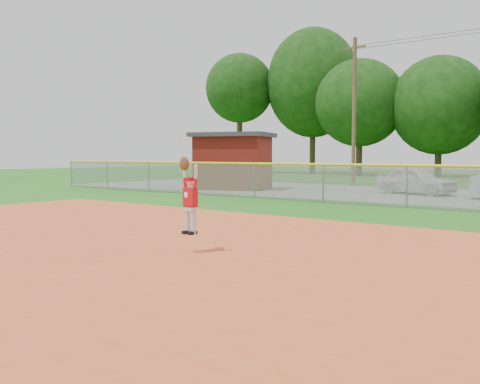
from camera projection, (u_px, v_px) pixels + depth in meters
name	position (u px, v px, depth m)	size (l,w,h in m)	color
ground	(223.00, 247.00, 10.93)	(120.00, 120.00, 0.00)	#1F6016
clay_infield	(103.00, 270.00, 8.58)	(24.00, 16.00, 0.04)	#CA4E24
parking_strip	(458.00, 197.00, 23.46)	(44.00, 10.00, 0.03)	slate
car_white_a	(416.00, 181.00, 25.00)	(1.50, 3.73, 1.27)	silver
utility_shed	(233.00, 161.00, 28.75)	(4.87, 4.32, 3.04)	#54120C
outfield_fence	(407.00, 183.00, 18.70)	(40.06, 0.10, 1.55)	gray
ballplayer	(189.00, 196.00, 9.98)	(0.48, 0.21, 1.81)	silver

